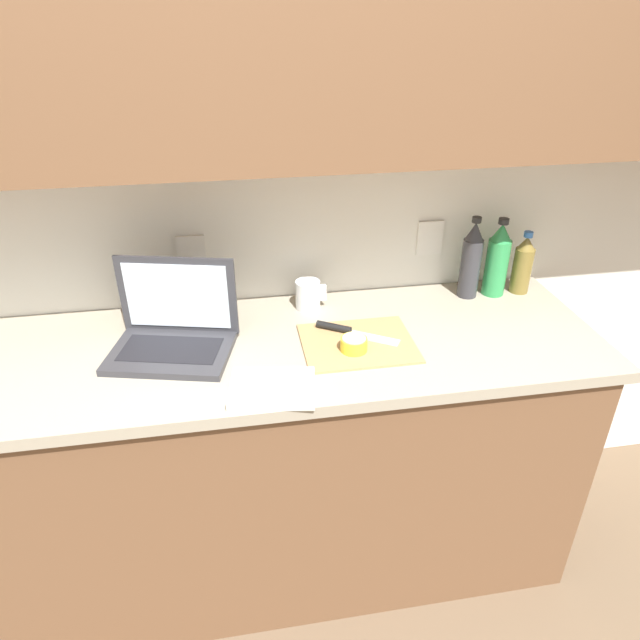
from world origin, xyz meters
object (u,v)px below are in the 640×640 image
object	(u,v)px
laptop	(174,329)
lemon_half_cut	(354,344)
bottle_oil_tall	(497,260)
cutting_board	(358,343)
knife	(343,330)
bottle_water_clear	(523,265)
bottle_green_soda	(471,261)
measuring_cup	(308,295)

from	to	relation	value
laptop	lemon_half_cut	world-z (taller)	laptop
laptop	bottle_oil_tall	xyz separation A→B (m)	(1.07, 0.17, 0.06)
cutting_board	lemon_half_cut	size ratio (longest dim) A/B	4.24
laptop	knife	size ratio (longest dim) A/B	1.66
knife	bottle_water_clear	distance (m)	0.69
bottle_oil_tall	bottle_water_clear	size ratio (longest dim) A/B	1.24
laptop	bottle_oil_tall	distance (m)	1.08
bottle_green_soda	bottle_water_clear	distance (m)	0.19
lemon_half_cut	bottle_oil_tall	distance (m)	0.64
laptop	bottle_water_clear	distance (m)	1.18
bottle_green_soda	bottle_oil_tall	bearing A→B (deg)	-0.00
knife	laptop	bearing A→B (deg)	-149.43
knife	lemon_half_cut	distance (m)	0.11
cutting_board	bottle_green_soda	world-z (taller)	bottle_green_soda
cutting_board	bottle_water_clear	size ratio (longest dim) A/B	1.50
cutting_board	bottle_water_clear	distance (m)	0.69
bottle_green_soda	bottle_water_clear	world-z (taller)	bottle_green_soda
cutting_board	bottle_water_clear	xyz separation A→B (m)	(0.63, 0.25, 0.10)
laptop	cutting_board	distance (m)	0.54
bottle_water_clear	laptop	bearing A→B (deg)	-171.62
bottle_oil_tall	lemon_half_cut	bearing A→B (deg)	-152.56
lemon_half_cut	bottle_oil_tall	xyz separation A→B (m)	(0.56, 0.29, 0.10)
knife	lemon_half_cut	world-z (taller)	lemon_half_cut
cutting_board	measuring_cup	distance (m)	0.28
knife	lemon_half_cut	bearing A→B (deg)	-52.54
knife	cutting_board	bearing A→B (deg)	-31.79
lemon_half_cut	bottle_green_soda	size ratio (longest dim) A/B	0.28
laptop	cutting_board	size ratio (longest dim) A/B	1.19
bottle_oil_tall	measuring_cup	size ratio (longest dim) A/B	2.69
cutting_board	lemon_half_cut	bearing A→B (deg)	-118.02
knife	bottle_green_soda	xyz separation A→B (m)	(0.47, 0.19, 0.11)
cutting_board	measuring_cup	world-z (taller)	measuring_cup
knife	bottle_oil_tall	world-z (taller)	bottle_oil_tall
laptop	cutting_board	xyz separation A→B (m)	(0.53, -0.08, -0.06)
laptop	bottle_water_clear	bearing A→B (deg)	22.41
laptop	measuring_cup	xyz separation A→B (m)	(0.42, 0.17, -0.01)
bottle_oil_tall	knife	bearing A→B (deg)	-161.92
bottle_green_soda	bottle_water_clear	bearing A→B (deg)	0.00
bottle_green_soda	bottle_water_clear	size ratio (longest dim) A/B	1.28
measuring_cup	laptop	bearing A→B (deg)	-157.71
laptop	bottle_water_clear	size ratio (longest dim) A/B	1.79
bottle_water_clear	bottle_oil_tall	bearing A→B (deg)	-180.00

